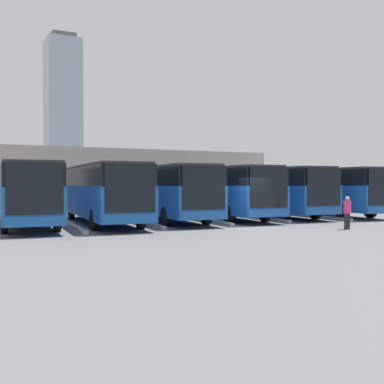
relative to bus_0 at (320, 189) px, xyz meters
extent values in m
plane|color=#5B5B60|center=(9.78, 5.71, -1.79)|extent=(600.00, 600.00, 0.00)
cube|color=#19519E|center=(0.00, -0.02, -0.53)|extent=(3.51, 12.20, 1.63)
cube|color=black|center=(0.00, -0.02, 0.79)|extent=(3.46, 12.02, 1.00)
cube|color=black|center=(0.48, 5.99, 0.22)|extent=(2.25, 0.22, 2.13)
cube|color=#19519E|center=(0.48, 6.00, -1.12)|extent=(2.43, 0.25, 0.40)
cube|color=#333338|center=(0.00, -0.02, 1.35)|extent=(3.37, 11.71, 0.12)
cylinder|color=black|center=(-0.83, 3.79, -1.28)|extent=(0.38, 1.04, 1.02)
cylinder|color=black|center=(1.42, 3.61, -1.28)|extent=(0.38, 1.04, 1.02)
cylinder|color=black|center=(-1.43, -3.65, -1.28)|extent=(0.38, 1.04, 1.02)
cylinder|color=black|center=(0.83, -3.83, -1.28)|extent=(0.38, 1.04, 1.02)
cube|color=#B2B2AD|center=(1.96, 1.79, -1.72)|extent=(0.79, 6.87, 0.15)
cube|color=#19519E|center=(3.91, -0.72, -0.53)|extent=(3.51, 12.20, 1.63)
cube|color=black|center=(3.91, -0.72, 0.79)|extent=(3.46, 12.02, 1.00)
cube|color=black|center=(4.39, 5.30, 0.22)|extent=(2.25, 0.22, 2.13)
cube|color=#19519E|center=(4.40, 5.30, -1.12)|extent=(2.43, 0.25, 0.40)
cube|color=#333338|center=(3.91, -0.72, 1.35)|extent=(3.37, 11.71, 0.12)
cylinder|color=black|center=(3.08, 3.09, -1.28)|extent=(0.38, 1.04, 1.02)
cylinder|color=black|center=(5.34, 2.91, -1.28)|extent=(0.38, 1.04, 1.02)
cylinder|color=black|center=(2.49, -4.34, -1.28)|extent=(0.38, 1.04, 1.02)
cylinder|color=black|center=(4.74, -4.52, -1.28)|extent=(0.38, 1.04, 1.02)
cube|color=#B2B2AD|center=(5.87, 1.09, -1.72)|extent=(0.79, 6.87, 0.15)
cube|color=#19519E|center=(7.83, -0.51, -0.53)|extent=(3.51, 12.20, 1.63)
cube|color=black|center=(7.83, -0.51, 0.79)|extent=(3.46, 12.02, 1.00)
cube|color=black|center=(8.31, 5.50, 0.22)|extent=(2.25, 0.22, 2.13)
cube|color=#19519E|center=(8.31, 5.51, -1.12)|extent=(2.43, 0.25, 0.40)
cube|color=#333338|center=(7.83, -0.51, 1.35)|extent=(3.37, 11.71, 0.12)
cylinder|color=black|center=(7.00, 3.30, -1.28)|extent=(0.38, 1.04, 1.02)
cylinder|color=black|center=(9.25, 3.12, -1.28)|extent=(0.38, 1.04, 1.02)
cylinder|color=black|center=(6.40, -4.14, -1.28)|extent=(0.38, 1.04, 1.02)
cylinder|color=black|center=(8.66, -4.32, -1.28)|extent=(0.38, 1.04, 1.02)
cube|color=#B2B2AD|center=(9.78, 1.29, -1.72)|extent=(0.79, 6.87, 0.15)
cube|color=#19519E|center=(11.74, -0.37, -0.53)|extent=(3.51, 12.20, 1.63)
cube|color=black|center=(11.74, -0.37, 0.79)|extent=(3.46, 12.02, 1.00)
cube|color=black|center=(12.22, 5.64, 0.22)|extent=(2.25, 0.22, 2.13)
cube|color=#19519E|center=(12.22, 5.64, -1.12)|extent=(2.43, 0.25, 0.40)
cube|color=#333338|center=(11.74, -0.37, 1.35)|extent=(3.37, 11.71, 0.12)
cylinder|color=black|center=(10.91, 3.43, -1.28)|extent=(0.38, 1.04, 1.02)
cylinder|color=black|center=(13.17, 3.25, -1.28)|extent=(0.38, 1.04, 1.02)
cylinder|color=black|center=(10.32, -4.00, -1.28)|extent=(0.38, 1.04, 1.02)
cylinder|color=black|center=(12.57, -4.18, -1.28)|extent=(0.38, 1.04, 1.02)
cube|color=#B2B2AD|center=(13.70, 1.43, -1.72)|extent=(0.79, 6.87, 0.15)
cube|color=#19519E|center=(15.66, 0.17, -0.53)|extent=(3.51, 12.20, 1.63)
cube|color=black|center=(15.66, 0.17, 0.79)|extent=(3.46, 12.02, 1.00)
cube|color=black|center=(16.14, 6.18, 0.22)|extent=(2.25, 0.22, 2.13)
cube|color=#19519E|center=(16.14, 6.18, -1.12)|extent=(2.43, 0.25, 0.40)
cube|color=#333338|center=(15.66, 0.17, 1.35)|extent=(3.37, 11.71, 0.12)
cylinder|color=black|center=(14.83, 3.97, -1.28)|extent=(0.38, 1.04, 1.02)
cylinder|color=black|center=(17.08, 3.79, -1.28)|extent=(0.38, 1.04, 1.02)
cylinder|color=black|center=(14.23, -3.46, -1.28)|extent=(0.38, 1.04, 1.02)
cylinder|color=black|center=(16.49, -3.64, -1.28)|extent=(0.38, 1.04, 1.02)
cube|color=#B2B2AD|center=(17.61, 1.97, -1.72)|extent=(0.79, 6.87, 0.15)
cube|color=#19519E|center=(19.57, -0.30, -0.53)|extent=(3.51, 12.20, 1.63)
cube|color=black|center=(19.57, -0.30, 0.79)|extent=(3.46, 12.02, 1.00)
cube|color=black|center=(20.05, 5.71, 0.22)|extent=(2.25, 0.22, 2.13)
cube|color=#19519E|center=(20.05, 5.72, -1.12)|extent=(2.43, 0.25, 0.40)
cube|color=#333338|center=(19.57, -0.30, 1.35)|extent=(3.37, 11.71, 0.12)
cylinder|color=black|center=(18.74, 3.51, -1.28)|extent=(0.38, 1.04, 1.02)
cylinder|color=black|center=(21.00, 3.33, -1.28)|extent=(0.38, 1.04, 1.02)
cylinder|color=black|center=(18.15, -3.93, -1.28)|extent=(0.38, 1.04, 1.02)
cylinder|color=black|center=(20.40, -4.11, -1.28)|extent=(0.38, 1.04, 1.02)
cylinder|color=black|center=(6.15, 8.76, -1.41)|extent=(0.22, 0.22, 0.77)
cylinder|color=black|center=(5.97, 8.71, -1.41)|extent=(0.22, 0.22, 0.77)
cylinder|color=#D13375|center=(6.06, 8.73, -0.72)|extent=(0.43, 0.43, 0.61)
sphere|color=tan|center=(6.06, 8.73, -0.31)|extent=(0.21, 0.21, 0.21)
cube|color=#A8A399|center=(9.78, -17.42, 0.77)|extent=(27.65, 10.14, 5.13)
cube|color=silver|center=(9.78, -23.99, 3.08)|extent=(27.65, 3.00, 0.24)
cylinder|color=slate|center=(0.11, -25.09, 0.64)|extent=(0.20, 0.20, 4.88)
cube|color=#93A8B7|center=(-22.68, -192.63, 31.27)|extent=(14.74, 14.74, 66.13)
cube|color=#4C4C51|center=(-22.68, -192.63, 65.54)|extent=(10.32, 10.32, 2.40)
camera|label=1|loc=(23.16, 25.97, 0.45)|focal=45.00mm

